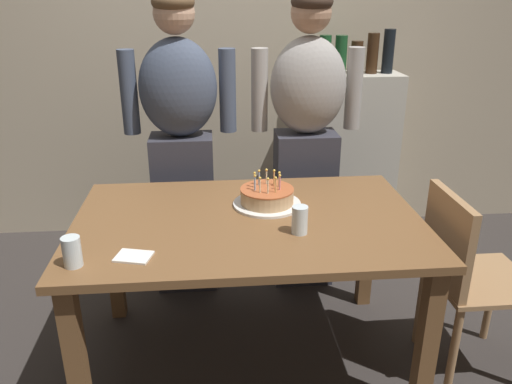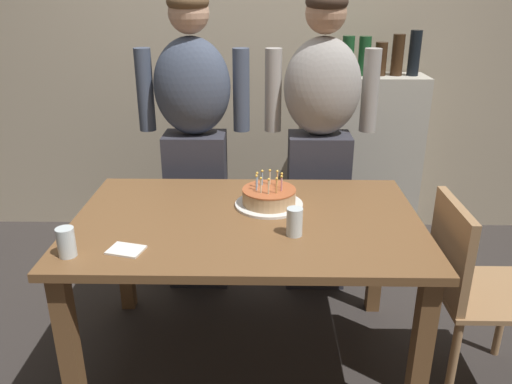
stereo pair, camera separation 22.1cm
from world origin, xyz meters
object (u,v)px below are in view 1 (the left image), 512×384
(water_glass_far, at_px, (300,220))
(person_woman_cardigan, at_px, (306,141))
(water_glass_near, at_px, (72,252))
(person_man_bearded, at_px, (181,144))
(napkin_stack, at_px, (134,257))
(dining_chair, at_px, (464,270))
(birthday_cake, at_px, (267,197))

(water_glass_far, height_order, person_woman_cardigan, person_woman_cardigan)
(water_glass_near, height_order, person_man_bearded, person_man_bearded)
(person_man_bearded, bearing_deg, water_glass_far, 120.42)
(water_glass_far, bearing_deg, napkin_stack, -167.31)
(napkin_stack, relative_size, person_man_bearded, 0.08)
(napkin_stack, bearing_deg, dining_chair, 6.68)
(person_man_bearded, bearing_deg, napkin_stack, 82.33)
(birthday_cake, relative_size, person_man_bearded, 0.19)
(person_man_bearded, xyz_separation_m, dining_chair, (1.25, -0.85, -0.36))
(person_man_bearded, xyz_separation_m, person_woman_cardigan, (0.69, 0.00, 0.00))
(water_glass_near, distance_m, napkin_stack, 0.22)
(napkin_stack, bearing_deg, birthday_cake, 38.96)
(napkin_stack, xyz_separation_m, person_woman_cardigan, (0.83, 1.01, 0.13))
(water_glass_far, xyz_separation_m, person_man_bearded, (-0.51, 0.87, 0.08))
(water_glass_far, relative_size, person_woman_cardigan, 0.07)
(water_glass_near, relative_size, person_woman_cardigan, 0.07)
(person_man_bearded, relative_size, person_woman_cardigan, 1.00)
(dining_chair, bearing_deg, person_woman_cardigan, 33.38)
(birthday_cake, xyz_separation_m, water_glass_far, (0.10, -0.30, 0.02))
(person_woman_cardigan, xyz_separation_m, dining_chair, (0.56, -0.85, -0.36))
(dining_chair, bearing_deg, water_glass_far, 91.33)
(birthday_cake, bearing_deg, napkin_stack, -141.04)
(person_woman_cardigan, bearing_deg, water_glass_far, 78.06)
(water_glass_near, bearing_deg, birthday_cake, 32.68)
(birthday_cake, height_order, napkin_stack, birthday_cake)
(water_glass_near, height_order, napkin_stack, water_glass_near)
(water_glass_far, distance_m, dining_chair, 0.79)
(napkin_stack, relative_size, person_woman_cardigan, 0.08)
(water_glass_near, distance_m, person_woman_cardigan, 1.48)
(person_man_bearded, height_order, dining_chair, person_man_bearded)
(water_glass_far, xyz_separation_m, napkin_stack, (-0.64, -0.15, -0.05))
(dining_chair, bearing_deg, napkin_stack, 96.68)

